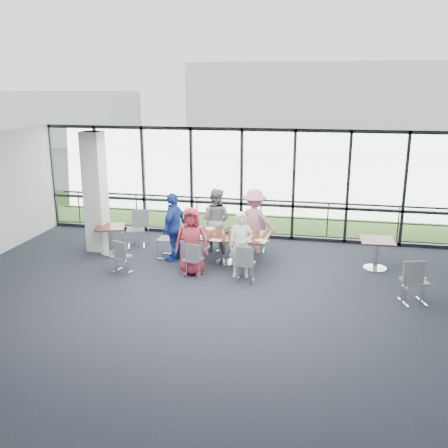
% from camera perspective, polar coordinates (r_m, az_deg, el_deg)
% --- Properties ---
extents(floor, '(12.00, 10.00, 0.02)m').
position_cam_1_polar(floor, '(10.29, -2.90, -9.38)').
color(floor, '#1F232D').
rests_on(floor, ground).
extents(ceiling, '(12.00, 10.00, 0.04)m').
position_cam_1_polar(ceiling, '(9.41, -3.17, 8.66)').
color(ceiling, silver).
rests_on(ceiling, ground).
extents(wall_front, '(12.00, 0.10, 3.20)m').
position_cam_1_polar(wall_front, '(5.42, -17.11, -15.24)').
color(wall_front, silver).
rests_on(wall_front, ground).
extents(curtain_wall_back, '(12.00, 0.10, 3.20)m').
position_cam_1_polar(curtain_wall_back, '(14.49, 2.02, 4.64)').
color(curtain_wall_back, white).
rests_on(curtain_wall_back, ground).
extents(structural_column, '(0.50, 0.50, 3.20)m').
position_cam_1_polar(structural_column, '(13.72, -14.48, 3.55)').
color(structural_column, white).
rests_on(structural_column, ground).
extents(apron, '(80.00, 70.00, 0.02)m').
position_cam_1_polar(apron, '(19.66, 4.48, 2.65)').
color(apron, gray).
rests_on(apron, ground).
extents(grass_strip, '(80.00, 5.00, 0.01)m').
position_cam_1_polar(grass_strip, '(17.73, 3.64, 1.36)').
color(grass_strip, '#244E18').
rests_on(grass_strip, ground).
extents(hangar_main, '(24.00, 10.00, 6.00)m').
position_cam_1_polar(hangar_main, '(41.08, 14.41, 13.11)').
color(hangar_main, silver).
rests_on(hangar_main, ground).
extents(hangar_aux, '(10.00, 6.00, 4.00)m').
position_cam_1_polar(hangar_aux, '(42.35, -17.39, 11.60)').
color(hangar_aux, silver).
rests_on(hangar_aux, ground).
extents(guard_rail, '(12.00, 0.06, 0.06)m').
position_cam_1_polar(guard_rail, '(15.31, 2.37, 1.01)').
color(guard_rail, '#2D2D33').
rests_on(guard_rail, ground).
extents(main_table, '(2.14, 1.21, 0.75)m').
position_cam_1_polar(main_table, '(12.47, 0.28, -1.68)').
color(main_table, '#38170F').
rests_on(main_table, ground).
extents(side_table_left, '(0.97, 0.97, 0.75)m').
position_cam_1_polar(side_table_left, '(13.52, -12.89, -0.83)').
color(side_table_left, '#38170F').
rests_on(side_table_left, ground).
extents(side_table_right, '(0.82, 0.82, 0.75)m').
position_cam_1_polar(side_table_right, '(12.61, 17.07, -2.27)').
color(side_table_right, '#38170F').
rests_on(side_table_right, ground).
extents(diner_near_left, '(0.85, 0.60, 1.62)m').
position_cam_1_polar(diner_near_left, '(11.71, -3.70, -1.97)').
color(diner_near_left, '#AB2C3C').
rests_on(diner_near_left, ground).
extents(diner_near_right, '(0.62, 0.49, 1.55)m').
position_cam_1_polar(diner_near_right, '(11.54, 1.98, -2.41)').
color(diner_near_right, white).
rests_on(diner_near_right, ground).
extents(diner_far_left, '(0.92, 0.66, 1.71)m').
position_cam_1_polar(diner_far_left, '(13.37, -0.96, 0.47)').
color(diner_far_left, gray).
rests_on(diner_far_left, ground).
extents(diner_far_right, '(1.18, 0.70, 1.73)m').
position_cam_1_polar(diner_far_right, '(13.19, 3.50, 0.28)').
color(diner_far_right, pink).
rests_on(diner_far_right, ground).
extents(diner_end, '(0.75, 1.12, 1.75)m').
position_cam_1_polar(diner_end, '(12.70, -5.73, -0.33)').
color(diner_end, '#1F3DA4').
rests_on(diner_end, ground).
extents(chair_main_nl, '(0.49, 0.49, 0.82)m').
position_cam_1_polar(chair_main_nl, '(11.70, -3.58, -4.06)').
color(chair_main_nl, slate).
rests_on(chair_main_nl, ground).
extents(chair_main_nr, '(0.46, 0.46, 0.85)m').
position_cam_1_polar(chair_main_nr, '(11.38, 2.41, -4.53)').
color(chair_main_nr, slate).
rests_on(chair_main_nr, ground).
extents(chair_main_fl, '(0.46, 0.46, 0.84)m').
position_cam_1_polar(chair_main_fl, '(13.58, -1.21, -1.21)').
color(chair_main_fl, slate).
rests_on(chair_main_fl, ground).
extents(chair_main_fr, '(0.45, 0.45, 0.90)m').
position_cam_1_polar(chair_main_fr, '(13.47, 3.77, -1.24)').
color(chair_main_fr, slate).
rests_on(chair_main_fr, ground).
extents(chair_main_end, '(0.49, 0.49, 0.99)m').
position_cam_1_polar(chair_main_end, '(13.00, -6.45, -1.73)').
color(chair_main_end, slate).
rests_on(chair_main_end, ground).
extents(chair_spare_la, '(0.51, 0.51, 0.82)m').
position_cam_1_polar(chair_spare_la, '(12.13, -11.70, -3.66)').
color(chair_spare_la, slate).
rests_on(chair_spare_la, ground).
extents(chair_spare_lb, '(0.62, 0.62, 0.99)m').
position_cam_1_polar(chair_spare_lb, '(13.98, -10.06, -0.65)').
color(chair_spare_lb, slate).
rests_on(chair_spare_lb, ground).
extents(chair_spare_r, '(0.59, 0.59, 0.95)m').
position_cam_1_polar(chair_spare_r, '(10.94, 20.95, -6.14)').
color(chair_spare_r, slate).
rests_on(chair_spare_r, ground).
extents(plate_nl, '(0.24, 0.24, 0.01)m').
position_cam_1_polar(plate_nl, '(12.28, -2.97, -1.40)').
color(plate_nl, white).
rests_on(plate_nl, main_table).
extents(plate_nr, '(0.28, 0.28, 0.01)m').
position_cam_1_polar(plate_nr, '(11.93, 2.54, -1.90)').
color(plate_nr, white).
rests_on(plate_nr, main_table).
extents(plate_fl, '(0.27, 0.27, 0.01)m').
position_cam_1_polar(plate_fl, '(12.93, -1.58, -0.52)').
color(plate_fl, white).
rests_on(plate_fl, main_table).
extents(plate_fr, '(0.26, 0.26, 0.01)m').
position_cam_1_polar(plate_fr, '(12.70, 2.72, -0.82)').
color(plate_fr, white).
rests_on(plate_fr, main_table).
extents(plate_end, '(0.25, 0.25, 0.01)m').
position_cam_1_polar(plate_end, '(12.61, -3.98, -0.96)').
color(plate_end, white).
rests_on(plate_end, main_table).
extents(tumbler_a, '(0.06, 0.06, 0.13)m').
position_cam_1_polar(tumbler_a, '(12.22, -1.09, -1.18)').
color(tumbler_a, white).
rests_on(tumbler_a, main_table).
extents(tumbler_b, '(0.07, 0.07, 0.14)m').
position_cam_1_polar(tumbler_b, '(12.16, 1.26, -1.26)').
color(tumbler_b, white).
rests_on(tumbler_b, main_table).
extents(tumbler_c, '(0.07, 0.07, 0.15)m').
position_cam_1_polar(tumbler_c, '(12.69, 0.86, -0.50)').
color(tumbler_c, white).
rests_on(tumbler_c, main_table).
extents(tumbler_d, '(0.07, 0.07, 0.14)m').
position_cam_1_polar(tumbler_d, '(12.49, -3.15, -0.81)').
color(tumbler_d, white).
rests_on(tumbler_d, main_table).
extents(menu_a, '(0.29, 0.22, 0.00)m').
position_cam_1_polar(menu_a, '(11.97, -0.93, -1.85)').
color(menu_a, silver).
rests_on(menu_a, main_table).
extents(menu_b, '(0.37, 0.34, 0.00)m').
position_cam_1_polar(menu_b, '(11.96, 4.33, -1.90)').
color(menu_b, silver).
rests_on(menu_b, main_table).
extents(menu_c, '(0.36, 0.32, 0.00)m').
position_cam_1_polar(menu_c, '(12.79, 1.46, -0.71)').
color(menu_c, silver).
rests_on(menu_c, main_table).
extents(condiment_caddy, '(0.10, 0.07, 0.04)m').
position_cam_1_polar(condiment_caddy, '(12.53, 0.42, -0.97)').
color(condiment_caddy, black).
rests_on(condiment_caddy, main_table).
extents(ketchup_bottle, '(0.06, 0.06, 0.18)m').
position_cam_1_polar(ketchup_bottle, '(12.50, 0.61, -0.68)').
color(ketchup_bottle, '#B63A1F').
rests_on(ketchup_bottle, main_table).
extents(green_bottle, '(0.05, 0.05, 0.20)m').
position_cam_1_polar(green_bottle, '(12.41, 0.58, -0.75)').
color(green_bottle, '#267E39').
rests_on(green_bottle, main_table).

